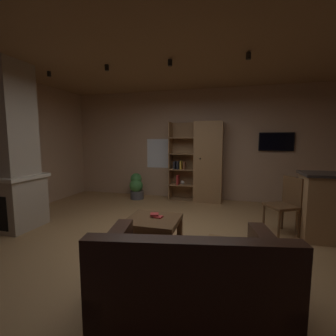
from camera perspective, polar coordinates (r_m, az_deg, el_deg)
The scene contains 17 objects.
floor at distance 3.71m, azimuth -1.71°, elevation -17.23°, with size 6.41×5.50×0.02m, color #A37A4C.
wall_back at distance 6.10m, azimuth 5.93°, elevation 5.54°, with size 6.53×0.06×2.75m, color tan.
ceiling at distance 3.61m, azimuth -1.88°, elevation 27.15°, with size 6.41×5.50×0.02m, color #8E6B47.
window_pane_back at distance 6.28m, azimuth -2.12°, elevation 3.53°, with size 0.68×0.01×0.76m, color white.
stone_fireplace at distance 4.80m, azimuth -34.23°, elevation 2.54°, with size 0.98×0.81×2.75m.
bookshelf_cabinet at distance 5.81m, azimuth 8.77°, elevation 1.32°, with size 1.29×0.41×1.93m.
leather_couch at distance 2.20m, azimuth 5.62°, elevation -26.10°, with size 1.63×1.19×0.84m.
coffee_table at distance 3.28m, azimuth -3.61°, elevation -13.45°, with size 0.69×0.65×0.45m.
table_book_0 at distance 3.27m, azimuth -2.29°, elevation -11.67°, with size 0.10×0.10×0.02m, color #B22D2D.
table_book_1 at distance 3.30m, azimuth -3.28°, elevation -11.10°, with size 0.11×0.11×0.02m, color #B22D2D.
dining_chair at distance 4.22m, azimuth 26.58°, elevation -7.22°, with size 0.57×0.57×0.92m.
potted_floor_plant at distance 6.10m, azimuth -7.62°, elevation -4.39°, with size 0.35×0.38×0.66m.
wall_mounted_tv at distance 6.03m, azimuth 24.62°, elevation 5.77°, with size 0.76×0.06×0.43m.
track_light_spot_0 at distance 5.05m, azimuth -26.73°, elevation 19.57°, with size 0.07×0.07×0.09m, color black.
track_light_spot_1 at distance 4.34m, azimuth -14.51°, elevation 22.34°, with size 0.07×0.07×0.09m, color black.
track_light_spot_2 at distance 3.98m, azimuth 0.50°, elevation 24.00°, with size 0.07×0.07×0.09m, color black.
track_light_spot_3 at distance 3.87m, azimuth 18.80°, elevation 24.16°, with size 0.07×0.07×0.09m, color black.
Camera 1 is at (0.99, -3.24, 1.49)m, focal length 25.31 mm.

